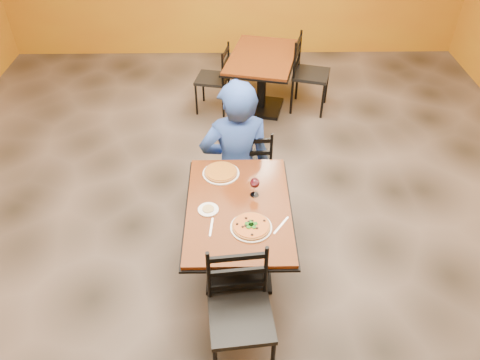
{
  "coord_description": "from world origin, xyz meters",
  "views": [
    {
      "loc": [
        -0.03,
        -3.14,
        3.19
      ],
      "look_at": [
        0.01,
        -0.3,
        0.85
      ],
      "focal_mm": 34.64,
      "sensor_mm": 36.0,
      "label": 1
    }
  ],
  "objects_px": {
    "table_main": "(239,224)",
    "chair_second_right": "(311,75)",
    "table_second": "(262,70)",
    "plate_main": "(251,227)",
    "side_plate": "(208,210)",
    "pizza_far": "(221,172)",
    "diner": "(236,150)",
    "chair_main_near": "(241,319)",
    "wine_glass": "(255,186)",
    "chair_main_far": "(249,163)",
    "pizza_main": "(251,226)",
    "plate_far": "(221,173)",
    "chair_second_left": "(212,79)"
  },
  "relations": [
    {
      "from": "table_second",
      "to": "chair_second_right",
      "type": "xyz_separation_m",
      "value": [
        0.63,
        0.0,
        -0.07
      ]
    },
    {
      "from": "table_main",
      "to": "diner",
      "type": "height_order",
      "value": "diner"
    },
    {
      "from": "diner",
      "to": "wine_glass",
      "type": "distance_m",
      "value": 0.71
    },
    {
      "from": "table_main",
      "to": "wine_glass",
      "type": "distance_m",
      "value": 0.34
    },
    {
      "from": "table_second",
      "to": "plate_far",
      "type": "relative_size",
      "value": 4.34
    },
    {
      "from": "wine_glass",
      "to": "chair_second_left",
      "type": "bearing_deg",
      "value": 99.33
    },
    {
      "from": "table_second",
      "to": "pizza_main",
      "type": "height_order",
      "value": "pizza_main"
    },
    {
      "from": "chair_second_left",
      "to": "chair_second_right",
      "type": "bearing_deg",
      "value": 101.64
    },
    {
      "from": "plate_far",
      "to": "chair_second_left",
      "type": "bearing_deg",
      "value": 93.83
    },
    {
      "from": "chair_second_right",
      "to": "pizza_far",
      "type": "distance_m",
      "value": 2.6
    },
    {
      "from": "side_plate",
      "to": "chair_second_left",
      "type": "bearing_deg",
      "value": 91.35
    },
    {
      "from": "side_plate",
      "to": "wine_glass",
      "type": "xyz_separation_m",
      "value": [
        0.36,
        0.17,
        0.08
      ]
    },
    {
      "from": "chair_main_far",
      "to": "chair_second_left",
      "type": "xyz_separation_m",
      "value": [
        -0.41,
        1.79,
        -0.02
      ]
    },
    {
      "from": "pizza_main",
      "to": "side_plate",
      "type": "height_order",
      "value": "pizza_main"
    },
    {
      "from": "chair_main_far",
      "to": "wine_glass",
      "type": "height_order",
      "value": "wine_glass"
    },
    {
      "from": "table_main",
      "to": "chair_second_right",
      "type": "bearing_deg",
      "value": 70.67
    },
    {
      "from": "pizza_main",
      "to": "side_plate",
      "type": "xyz_separation_m",
      "value": [
        -0.32,
        0.2,
        -0.02
      ]
    },
    {
      "from": "chair_main_near",
      "to": "wine_glass",
      "type": "distance_m",
      "value": 1.03
    },
    {
      "from": "plate_main",
      "to": "chair_main_near",
      "type": "bearing_deg",
      "value": -98.24
    },
    {
      "from": "chair_second_left",
      "to": "chair_second_right",
      "type": "xyz_separation_m",
      "value": [
        1.26,
        0.0,
        0.05
      ]
    },
    {
      "from": "table_main",
      "to": "plate_main",
      "type": "bearing_deg",
      "value": -69.16
    },
    {
      "from": "plate_main",
      "to": "side_plate",
      "type": "height_order",
      "value": "same"
    },
    {
      "from": "table_main",
      "to": "plate_far",
      "type": "bearing_deg",
      "value": 109.37
    },
    {
      "from": "plate_main",
      "to": "chair_main_far",
      "type": "bearing_deg",
      "value": 88.83
    },
    {
      "from": "table_second",
      "to": "plate_main",
      "type": "distance_m",
      "value": 2.99
    },
    {
      "from": "chair_second_right",
      "to": "diner",
      "type": "bearing_deg",
      "value": 169.31
    },
    {
      "from": "wine_glass",
      "to": "chair_second_right",
      "type": "bearing_deg",
      "value": 72.29
    },
    {
      "from": "chair_main_far",
      "to": "pizza_far",
      "type": "height_order",
      "value": "chair_main_far"
    },
    {
      "from": "table_main",
      "to": "chair_second_right",
      "type": "xyz_separation_m",
      "value": [
        0.96,
        2.74,
        -0.07
      ]
    },
    {
      "from": "diner",
      "to": "pizza_far",
      "type": "height_order",
      "value": "diner"
    },
    {
      "from": "table_second",
      "to": "diner",
      "type": "relative_size",
      "value": 0.96
    },
    {
      "from": "table_main",
      "to": "pizza_far",
      "type": "height_order",
      "value": "pizza_far"
    },
    {
      "from": "chair_second_left",
      "to": "pizza_far",
      "type": "relative_size",
      "value": 3.1
    },
    {
      "from": "chair_second_left",
      "to": "chair_second_right",
      "type": "distance_m",
      "value": 1.26
    },
    {
      "from": "table_main",
      "to": "side_plate",
      "type": "bearing_deg",
      "value": -170.58
    },
    {
      "from": "pizza_far",
      "to": "side_plate",
      "type": "xyz_separation_m",
      "value": [
        -0.09,
        -0.44,
        -0.02
      ]
    },
    {
      "from": "table_main",
      "to": "table_second",
      "type": "bearing_deg",
      "value": 83.11
    },
    {
      "from": "plate_main",
      "to": "plate_far",
      "type": "distance_m",
      "value": 0.68
    },
    {
      "from": "plate_main",
      "to": "wine_glass",
      "type": "distance_m",
      "value": 0.38
    },
    {
      "from": "pizza_main",
      "to": "side_plate",
      "type": "distance_m",
      "value": 0.38
    },
    {
      "from": "chair_second_left",
      "to": "pizza_far",
      "type": "distance_m",
      "value": 2.36
    },
    {
      "from": "chair_main_far",
      "to": "pizza_main",
      "type": "xyz_separation_m",
      "value": [
        -0.02,
        -1.19,
        0.32
      ]
    },
    {
      "from": "plate_far",
      "to": "side_plate",
      "type": "height_order",
      "value": "same"
    },
    {
      "from": "chair_main_far",
      "to": "chair_second_right",
      "type": "bearing_deg",
      "value": -118.84
    },
    {
      "from": "plate_main",
      "to": "side_plate",
      "type": "xyz_separation_m",
      "value": [
        -0.32,
        0.2,
        0.0
      ]
    },
    {
      "from": "diner",
      "to": "chair_second_right",
      "type": "bearing_deg",
      "value": -125.88
    },
    {
      "from": "table_second",
      "to": "diner",
      "type": "height_order",
      "value": "diner"
    },
    {
      "from": "chair_second_right",
      "to": "pizza_far",
      "type": "bearing_deg",
      "value": 170.76
    },
    {
      "from": "chair_second_right",
      "to": "plate_far",
      "type": "height_order",
      "value": "chair_second_right"
    },
    {
      "from": "wine_glass",
      "to": "chair_main_near",
      "type": "bearing_deg",
      "value": -97.4
    }
  ]
}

